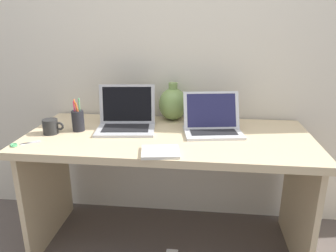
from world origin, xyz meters
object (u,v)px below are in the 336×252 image
(laptop_left, at_px, (126,117))
(coffee_mug, at_px, (51,127))
(notebook_stack, at_px, (160,152))
(scissors, at_px, (20,144))
(green_vase, at_px, (173,104))
(pen_cup, at_px, (78,120))
(laptop_right, at_px, (212,122))

(laptop_left, bearing_deg, coffee_mug, -159.96)
(notebook_stack, bearing_deg, laptop_left, 124.62)
(scissors, bearing_deg, green_vase, 35.54)
(coffee_mug, xyz_separation_m, pen_cup, (0.13, 0.07, 0.02))
(laptop_right, height_order, scissors, laptop_right)
(laptop_left, xyz_separation_m, coffee_mug, (-0.40, -0.15, -0.02))
(coffee_mug, bearing_deg, pen_cup, 26.04)
(laptop_right, xyz_separation_m, pen_cup, (-0.77, -0.06, 0.00))
(coffee_mug, bearing_deg, laptop_left, 20.04)
(laptop_left, xyz_separation_m, notebook_stack, (0.25, -0.36, -0.06))
(laptop_left, distance_m, notebook_stack, 0.44)
(green_vase, bearing_deg, laptop_left, -141.97)
(coffee_mug, distance_m, pen_cup, 0.15)
(laptop_right, distance_m, notebook_stack, 0.43)
(laptop_left, xyz_separation_m, green_vase, (0.26, 0.20, 0.04))
(laptop_right, height_order, coffee_mug, laptop_right)
(pen_cup, bearing_deg, notebook_stack, -28.64)
(laptop_left, relative_size, notebook_stack, 1.98)
(notebook_stack, xyz_separation_m, scissors, (-0.73, 0.03, -0.00))
(notebook_stack, relative_size, pen_cup, 0.94)
(notebook_stack, xyz_separation_m, coffee_mug, (-0.65, 0.22, 0.03))
(green_vase, xyz_separation_m, pen_cup, (-0.52, -0.28, -0.04))
(green_vase, relative_size, coffee_mug, 1.98)
(pen_cup, bearing_deg, laptop_left, 16.80)
(notebook_stack, bearing_deg, pen_cup, 151.36)
(laptop_left, height_order, laptop_right, laptop_left)
(laptop_right, bearing_deg, scissors, -162.43)
(green_vase, distance_m, notebook_stack, 0.57)
(green_vase, relative_size, scissors, 1.74)
(green_vase, bearing_deg, notebook_stack, -90.74)
(green_vase, relative_size, pen_cup, 1.24)
(scissors, bearing_deg, laptop_left, 34.16)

